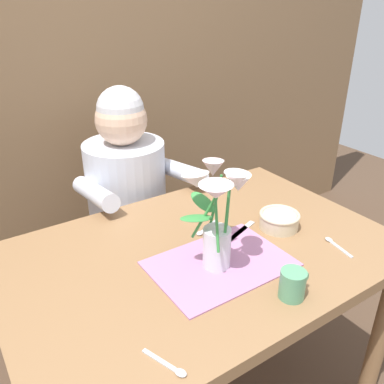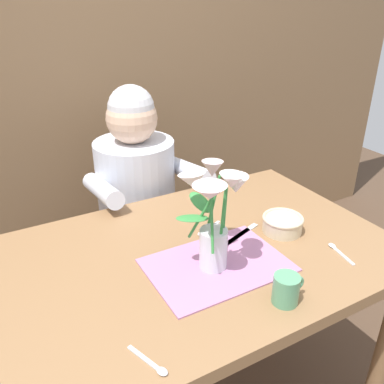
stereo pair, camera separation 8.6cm
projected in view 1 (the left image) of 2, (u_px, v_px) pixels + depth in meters
wood_panel_backdrop at (70, 44)px, 1.82m from camera, size 4.00×0.10×2.50m
dining_table at (202, 275)px, 1.30m from camera, size 1.20×0.80×0.74m
seated_person at (129, 215)px, 1.81m from camera, size 0.45×0.47×1.14m
striped_placemat at (220, 264)px, 1.19m from camera, size 0.40×0.28×0.00m
flower_vase at (218, 211)px, 1.10m from camera, size 0.22×0.24×0.31m
ceramic_bowl at (279, 220)px, 1.36m from camera, size 0.14×0.14×0.06m
dinner_knife at (238, 233)px, 1.34m from camera, size 0.19×0.08×0.00m
coffee_cup at (293, 284)px, 1.05m from camera, size 0.09×0.07×0.08m
spoon_0 at (204, 230)px, 1.36m from camera, size 0.12×0.06×0.01m
spoon_1 at (334, 244)px, 1.28m from camera, size 0.04×0.12×0.01m
spoon_2 at (171, 367)px, 0.86m from camera, size 0.06×0.12×0.01m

